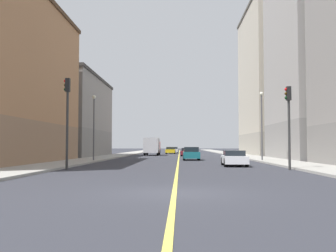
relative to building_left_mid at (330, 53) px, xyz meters
name	(u,v)px	position (x,y,z in m)	size (l,w,h in m)	color
ground_plane	(174,193)	(-17.11, -31.25, -12.04)	(400.00, 400.00, 0.00)	#2E3037
sidewalk_left	(239,155)	(-7.64, 17.75, -11.96)	(3.67, 168.00, 0.15)	#9E9B93
sidewalk_right	(119,155)	(-26.59, 17.75, -11.96)	(3.67, 168.00, 0.15)	#9E9B93
lane_center_stripe	(179,155)	(-17.11, 17.75, -12.03)	(0.16, 154.00, 0.01)	#E5D14C
building_left_mid	(330,53)	(0.00, 0.00, 0.00)	(11.92, 15.42, 24.06)	gray
building_left_far	(282,81)	(0.00, 20.56, 0.15)	(11.92, 19.94, 24.36)	#9D9688
building_right_midblock	(60,117)	(-34.23, 11.15, -6.34)	(11.92, 20.38, 11.38)	slate
traffic_light_left_near	(289,115)	(-9.89, -18.86, -8.50)	(0.40, 0.32, 5.41)	#2D2D2D
traffic_light_right_near	(67,110)	(-24.37, -18.86, -8.14)	(0.40, 0.32, 6.02)	#2D2D2D
street_lamp_left_near	(262,118)	(-8.88, -5.56, -7.78)	(0.36, 0.36, 6.72)	#4C4C51
street_lamp_right_near	(94,120)	(-25.35, -6.44, -7.98)	(0.36, 0.36, 6.36)	#4C4C51
car_silver	(174,150)	(-18.26, 37.46, -11.40)	(1.89, 4.30, 1.28)	silver
car_maroon	(187,152)	(-15.91, 15.09, -11.44)	(1.94, 4.41, 1.22)	maroon
car_white	(234,158)	(-12.77, -13.99, -11.44)	(1.88, 4.33, 1.20)	white
car_teal	(191,154)	(-15.72, -1.65, -11.34)	(1.82, 4.28, 1.42)	#196670
car_yellow	(171,150)	(-18.79, 31.05, -11.39)	(1.87, 4.42, 1.31)	gold
box_truck	(152,146)	(-21.45, 18.88, -10.53)	(2.34, 7.45, 2.79)	maroon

